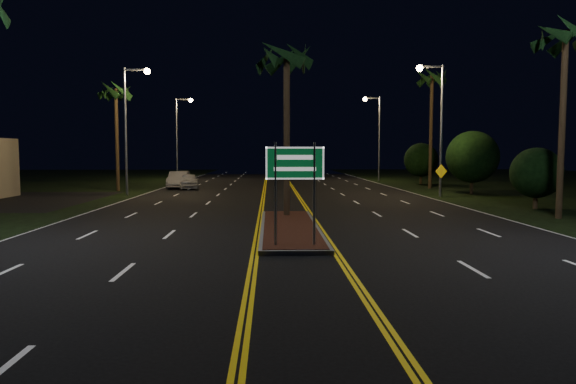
{
  "coord_description": "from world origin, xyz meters",
  "views": [
    {
      "loc": [
        -0.77,
        -12.95,
        3.02
      ],
      "look_at": [
        -0.25,
        1.63,
        1.9
      ],
      "focal_mm": 32.0,
      "sensor_mm": 36.0,
      "label": 1
    }
  ],
  "objects_px": {
    "palm_median": "(287,58)",
    "warning_sign": "(441,176)",
    "highway_sign": "(295,173)",
    "shrub_near": "(536,173)",
    "shrub_far": "(421,160)",
    "streetlight_right_mid": "(436,114)",
    "palm_right_near": "(566,37)",
    "palm_right_far": "(432,79)",
    "streetlight_left_far": "(180,129)",
    "shrub_mid": "(472,157)",
    "car_near": "(189,180)",
    "median_island": "(290,228)",
    "streetlight_right_far": "(376,128)",
    "streetlight_left_mid": "(131,115)",
    "car_far": "(179,178)",
    "palm_left_far": "(116,92)"
  },
  "relations": [
    {
      "from": "streetlight_left_mid",
      "to": "shrub_near",
      "type": "xyz_separation_m",
      "value": [
        24.11,
        -10.0,
        -3.71
      ]
    },
    {
      "from": "median_island",
      "to": "streetlight_right_far",
      "type": "relative_size",
      "value": 1.14
    },
    {
      "from": "streetlight_left_far",
      "to": "shrub_mid",
      "type": "bearing_deg",
      "value": -39.1
    },
    {
      "from": "median_island",
      "to": "warning_sign",
      "type": "bearing_deg",
      "value": 52.89
    },
    {
      "from": "streetlight_right_far",
      "to": "shrub_far",
      "type": "relative_size",
      "value": 2.27
    },
    {
      "from": "palm_median",
      "to": "warning_sign",
      "type": "xyz_separation_m",
      "value": [
        10.8,
        10.78,
        -5.84
      ]
    },
    {
      "from": "highway_sign",
      "to": "shrub_near",
      "type": "height_order",
      "value": "highway_sign"
    },
    {
      "from": "palm_right_near",
      "to": "palm_right_far",
      "type": "height_order",
      "value": "palm_right_far"
    },
    {
      "from": "palm_left_far",
      "to": "palm_right_far",
      "type": "xyz_separation_m",
      "value": [
        25.6,
        2.0,
        1.4
      ]
    },
    {
      "from": "streetlight_right_far",
      "to": "palm_right_far",
      "type": "xyz_separation_m",
      "value": [
        2.19,
        -12.0,
        3.49
      ]
    },
    {
      "from": "shrub_near",
      "to": "car_near",
      "type": "bearing_deg",
      "value": 142.39
    },
    {
      "from": "shrub_near",
      "to": "shrub_mid",
      "type": "xyz_separation_m",
      "value": [
        0.5,
        10.0,
        0.78
      ]
    },
    {
      "from": "shrub_near",
      "to": "warning_sign",
      "type": "height_order",
      "value": "shrub_near"
    },
    {
      "from": "palm_right_near",
      "to": "car_near",
      "type": "height_order",
      "value": "palm_right_near"
    },
    {
      "from": "palm_right_near",
      "to": "shrub_near",
      "type": "relative_size",
      "value": 2.82
    },
    {
      "from": "streetlight_right_far",
      "to": "car_near",
      "type": "xyz_separation_m",
      "value": [
        -18.17,
        -11.78,
        -4.89
      ]
    },
    {
      "from": "streetlight_right_far",
      "to": "palm_left_far",
      "type": "bearing_deg",
      "value": -149.12
    },
    {
      "from": "median_island",
      "to": "car_near",
      "type": "distance_m",
      "value": 24.42
    },
    {
      "from": "streetlight_right_mid",
      "to": "palm_right_far",
      "type": "bearing_deg",
      "value": 74.71
    },
    {
      "from": "palm_median",
      "to": "highway_sign",
      "type": "bearing_deg",
      "value": -90.0
    },
    {
      "from": "median_island",
      "to": "streetlight_left_mid",
      "type": "height_order",
      "value": "streetlight_left_mid"
    },
    {
      "from": "highway_sign",
      "to": "streetlight_right_mid",
      "type": "xyz_separation_m",
      "value": [
        10.61,
        19.2,
        3.25
      ]
    },
    {
      "from": "highway_sign",
      "to": "warning_sign",
      "type": "xyz_separation_m",
      "value": [
        10.8,
        18.48,
        -0.97
      ]
    },
    {
      "from": "shrub_far",
      "to": "streetlight_right_mid",
      "type": "bearing_deg",
      "value": -102.82
    },
    {
      "from": "shrub_mid",
      "to": "shrub_far",
      "type": "distance_m",
      "value": 12.01
    },
    {
      "from": "streetlight_left_far",
      "to": "palm_right_near",
      "type": "xyz_separation_m",
      "value": [
        23.11,
        -34.0,
        2.56
      ]
    },
    {
      "from": "palm_right_near",
      "to": "shrub_mid",
      "type": "distance_m",
      "value": 15.11
    },
    {
      "from": "car_far",
      "to": "warning_sign",
      "type": "relative_size",
      "value": 2.26
    },
    {
      "from": "streetlight_left_far",
      "to": "palm_median",
      "type": "relative_size",
      "value": 1.08
    },
    {
      "from": "streetlight_left_mid",
      "to": "car_near",
      "type": "relative_size",
      "value": 1.96
    },
    {
      "from": "median_island",
      "to": "palm_median",
      "type": "bearing_deg",
      "value": 90.0
    },
    {
      "from": "palm_median",
      "to": "warning_sign",
      "type": "distance_m",
      "value": 16.34
    },
    {
      "from": "streetlight_right_far",
      "to": "car_far",
      "type": "xyz_separation_m",
      "value": [
        -19.15,
        -10.99,
        -4.81
      ]
    },
    {
      "from": "highway_sign",
      "to": "palm_right_far",
      "type": "bearing_deg",
      "value": 64.8
    },
    {
      "from": "palm_right_far",
      "to": "car_far",
      "type": "bearing_deg",
      "value": 177.29
    },
    {
      "from": "streetlight_right_mid",
      "to": "palm_right_near",
      "type": "relative_size",
      "value": 0.97
    },
    {
      "from": "streetlight_right_mid",
      "to": "palm_right_near",
      "type": "xyz_separation_m",
      "value": [
        1.89,
        -12.0,
        2.56
      ]
    },
    {
      "from": "median_island",
      "to": "highway_sign",
      "type": "height_order",
      "value": "highway_sign"
    },
    {
      "from": "streetlight_left_mid",
      "to": "car_near",
      "type": "height_order",
      "value": "streetlight_left_mid"
    },
    {
      "from": "shrub_mid",
      "to": "warning_sign",
      "type": "bearing_deg",
      "value": -139.59
    },
    {
      "from": "shrub_near",
      "to": "shrub_mid",
      "type": "relative_size",
      "value": 0.71
    },
    {
      "from": "streetlight_right_mid",
      "to": "palm_right_far",
      "type": "relative_size",
      "value": 0.87
    },
    {
      "from": "palm_right_near",
      "to": "shrub_far",
      "type": "distance_m",
      "value": 26.69
    },
    {
      "from": "median_island",
      "to": "shrub_near",
      "type": "relative_size",
      "value": 3.11
    },
    {
      "from": "streetlight_left_far",
      "to": "shrub_far",
      "type": "relative_size",
      "value": 2.27
    },
    {
      "from": "highway_sign",
      "to": "streetlight_left_mid",
      "type": "xyz_separation_m",
      "value": [
        -10.61,
        21.2,
        3.25
      ]
    },
    {
      "from": "streetlight_left_mid",
      "to": "streetlight_left_far",
      "type": "height_order",
      "value": "same"
    },
    {
      "from": "palm_right_far",
      "to": "warning_sign",
      "type": "bearing_deg",
      "value": -102.91
    },
    {
      "from": "streetlight_right_far",
      "to": "palm_right_near",
      "type": "xyz_separation_m",
      "value": [
        1.89,
        -32.0,
        2.56
      ]
    },
    {
      "from": "car_near",
      "to": "streetlight_left_mid",
      "type": "bearing_deg",
      "value": -124.99
    }
  ]
}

